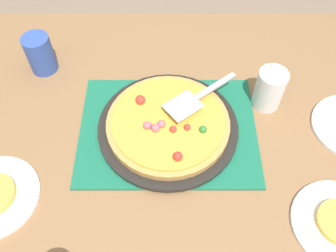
% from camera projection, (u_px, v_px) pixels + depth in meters
% --- Properties ---
extents(ground_plane, '(8.00, 8.00, 0.00)m').
position_uv_depth(ground_plane, '(168.00, 226.00, 1.61)').
color(ground_plane, '#84705B').
extents(dining_table, '(1.40, 1.00, 0.75)m').
position_uv_depth(dining_table, '(168.00, 151.00, 1.09)').
color(dining_table, olive).
rests_on(dining_table, ground_plane).
extents(placemat, '(0.48, 0.36, 0.01)m').
position_uv_depth(placemat, '(168.00, 130.00, 1.00)').
color(placemat, '#196B4C').
rests_on(placemat, dining_table).
extents(pizza_pan, '(0.38, 0.38, 0.01)m').
position_uv_depth(pizza_pan, '(168.00, 127.00, 0.99)').
color(pizza_pan, black).
rests_on(pizza_pan, placemat).
extents(pizza, '(0.33, 0.33, 0.05)m').
position_uv_depth(pizza, '(168.00, 123.00, 0.97)').
color(pizza, tan).
rests_on(pizza, pizza_pan).
extents(cup_near, '(0.08, 0.08, 0.12)m').
position_uv_depth(cup_near, '(40.00, 54.00, 1.09)').
color(cup_near, '#3351AD').
rests_on(cup_near, dining_table).
extents(cup_corner, '(0.08, 0.08, 0.12)m').
position_uv_depth(cup_corner, '(269.00, 89.00, 1.01)').
color(cup_corner, white).
rests_on(cup_corner, dining_table).
extents(pizza_server, '(0.21, 0.17, 0.01)m').
position_uv_depth(pizza_server, '(197.00, 98.00, 0.98)').
color(pizza_server, silver).
rests_on(pizza_server, pizza).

